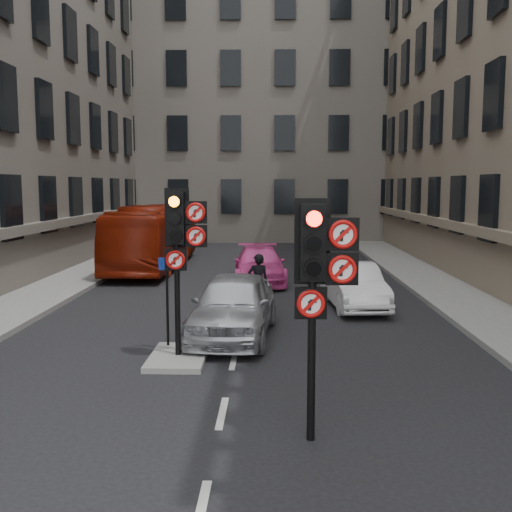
{
  "coord_description": "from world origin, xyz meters",
  "views": [
    {
      "loc": [
        0.81,
        -7.53,
        3.77
      ],
      "look_at": [
        0.55,
        2.25,
        2.6
      ],
      "focal_mm": 42.0,
      "sensor_mm": 36.0,
      "label": 1
    }
  ],
  "objects_px": {
    "signal_near": "(319,268)",
    "motorcyclist": "(258,282)",
    "info_sign": "(167,289)",
    "car_white": "(354,286)",
    "signal_far": "(180,235)",
    "motorcycle": "(222,329)",
    "car_silver": "(233,306)",
    "car_pink": "(259,265)",
    "bus_red": "(154,237)"
  },
  "relations": [
    {
      "from": "car_silver",
      "to": "motorcycle",
      "type": "xyz_separation_m",
      "value": [
        -0.2,
        -1.0,
        -0.34
      ]
    },
    {
      "from": "car_silver",
      "to": "info_sign",
      "type": "bearing_deg",
      "value": -133.42
    },
    {
      "from": "car_white",
      "to": "car_pink",
      "type": "height_order",
      "value": "car_pink"
    },
    {
      "from": "car_silver",
      "to": "motorcyclist",
      "type": "height_order",
      "value": "motorcyclist"
    },
    {
      "from": "signal_near",
      "to": "car_silver",
      "type": "distance_m",
      "value": 6.47
    },
    {
      "from": "signal_far",
      "to": "bus_red",
      "type": "xyz_separation_m",
      "value": [
        -3.39,
        14.24,
        -1.28
      ]
    },
    {
      "from": "signal_near",
      "to": "info_sign",
      "type": "bearing_deg",
      "value": 122.64
    },
    {
      "from": "signal_near",
      "to": "motorcyclist",
      "type": "xyz_separation_m",
      "value": [
        -1.08,
        9.24,
        -1.73
      ]
    },
    {
      "from": "bus_red",
      "to": "car_silver",
      "type": "bearing_deg",
      "value": -69.93
    },
    {
      "from": "signal_far",
      "to": "bus_red",
      "type": "height_order",
      "value": "signal_far"
    },
    {
      "from": "signal_far",
      "to": "motorcyclist",
      "type": "distance_m",
      "value": 5.76
    },
    {
      "from": "car_pink",
      "to": "motorcyclist",
      "type": "xyz_separation_m",
      "value": [
        0.07,
        -5.1,
        0.18
      ]
    },
    {
      "from": "info_sign",
      "to": "signal_near",
      "type": "bearing_deg",
      "value": -59.26
    },
    {
      "from": "car_white",
      "to": "motorcycle",
      "type": "relative_size",
      "value": 2.74
    },
    {
      "from": "car_silver",
      "to": "car_white",
      "type": "bearing_deg",
      "value": 51.76
    },
    {
      "from": "car_white",
      "to": "motorcycle",
      "type": "bearing_deg",
      "value": -132.78
    },
    {
      "from": "car_silver",
      "to": "info_sign",
      "type": "xyz_separation_m",
      "value": [
        -1.42,
        -1.27,
        0.63
      ]
    },
    {
      "from": "signal_far",
      "to": "motorcycle",
      "type": "relative_size",
      "value": 2.38
    },
    {
      "from": "car_pink",
      "to": "info_sign",
      "type": "xyz_separation_m",
      "value": [
        -1.89,
        -9.61,
        0.75
      ]
    },
    {
      "from": "motorcycle",
      "to": "signal_far",
      "type": "bearing_deg",
      "value": -119.77
    },
    {
      "from": "signal_far",
      "to": "motorcyclist",
      "type": "relative_size",
      "value": 2.09
    },
    {
      "from": "car_white",
      "to": "car_pink",
      "type": "relative_size",
      "value": 0.88
    },
    {
      "from": "motorcycle",
      "to": "motorcyclist",
      "type": "relative_size",
      "value": 0.88
    },
    {
      "from": "car_white",
      "to": "motorcyclist",
      "type": "height_order",
      "value": "motorcyclist"
    },
    {
      "from": "signal_far",
      "to": "car_white",
      "type": "relative_size",
      "value": 0.87
    },
    {
      "from": "car_silver",
      "to": "car_white",
      "type": "height_order",
      "value": "car_silver"
    },
    {
      "from": "signal_far",
      "to": "car_pink",
      "type": "height_order",
      "value": "signal_far"
    },
    {
      "from": "car_silver",
      "to": "motorcyclist",
      "type": "relative_size",
      "value": 2.72
    },
    {
      "from": "signal_near",
      "to": "car_white",
      "type": "distance_m",
      "value": 10.07
    },
    {
      "from": "motorcyclist",
      "to": "info_sign",
      "type": "height_order",
      "value": "info_sign"
    },
    {
      "from": "motorcyclist",
      "to": "car_pink",
      "type": "bearing_deg",
      "value": -100.18
    },
    {
      "from": "car_silver",
      "to": "car_pink",
      "type": "relative_size",
      "value": 1.0
    },
    {
      "from": "car_white",
      "to": "signal_near",
      "type": "bearing_deg",
      "value": -105.69
    },
    {
      "from": "signal_far",
      "to": "motorcycle",
      "type": "distance_m",
      "value": 2.59
    },
    {
      "from": "bus_red",
      "to": "motorcycle",
      "type": "xyz_separation_m",
      "value": [
        4.17,
        -13.23,
        -0.97
      ]
    },
    {
      "from": "car_silver",
      "to": "info_sign",
      "type": "height_order",
      "value": "info_sign"
    },
    {
      "from": "car_pink",
      "to": "motorcyclist",
      "type": "relative_size",
      "value": 2.73
    },
    {
      "from": "info_sign",
      "to": "motorcyclist",
      "type": "bearing_deg",
      "value": 64.61
    },
    {
      "from": "car_pink",
      "to": "signal_far",
      "type": "bearing_deg",
      "value": -101.41
    },
    {
      "from": "bus_red",
      "to": "info_sign",
      "type": "xyz_separation_m",
      "value": [
        2.95,
        -13.5,
        0.0
      ]
    },
    {
      "from": "car_silver",
      "to": "motorcyclist",
      "type": "distance_m",
      "value": 3.28
    },
    {
      "from": "info_sign",
      "to": "car_white",
      "type": "bearing_deg",
      "value": 43.62
    },
    {
      "from": "car_silver",
      "to": "bus_red",
      "type": "relative_size",
      "value": 0.46
    },
    {
      "from": "signal_near",
      "to": "motorcyclist",
      "type": "bearing_deg",
      "value": 96.66
    },
    {
      "from": "signal_far",
      "to": "motorcyclist",
      "type": "height_order",
      "value": "signal_far"
    },
    {
      "from": "bus_red",
      "to": "info_sign",
      "type": "bearing_deg",
      "value": -77.26
    },
    {
      "from": "signal_near",
      "to": "signal_far",
      "type": "distance_m",
      "value": 4.77
    },
    {
      "from": "bus_red",
      "to": "motorcyclist",
      "type": "relative_size",
      "value": 5.95
    },
    {
      "from": "motorcyclist",
      "to": "info_sign",
      "type": "xyz_separation_m",
      "value": [
        -1.96,
        -4.5,
        0.57
      ]
    },
    {
      "from": "signal_far",
      "to": "bus_red",
      "type": "relative_size",
      "value": 0.35
    }
  ]
}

